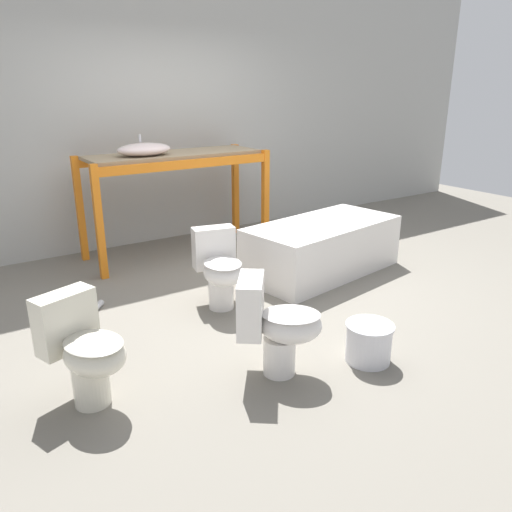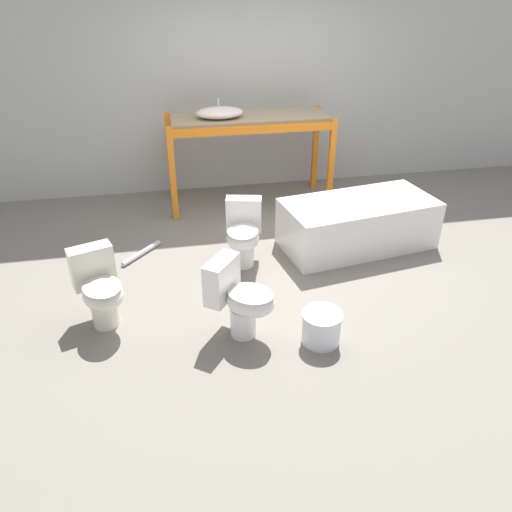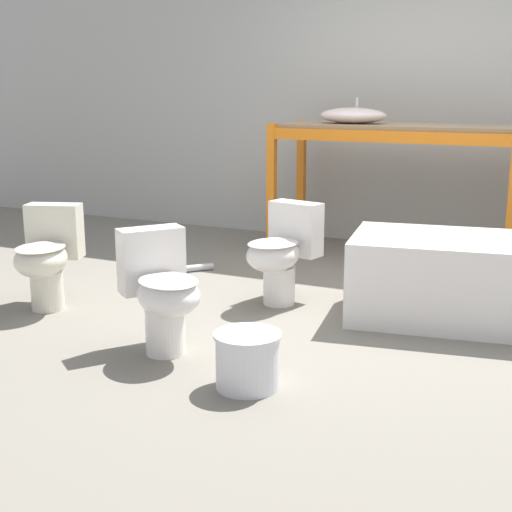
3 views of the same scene
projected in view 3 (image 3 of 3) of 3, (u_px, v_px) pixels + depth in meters
ground_plane at (350, 303)px, 4.85m from camera, size 12.00×12.00×0.00m
warehouse_wall_rear at (428, 68)px, 6.26m from camera, size 10.80×0.08×3.20m
shelving_rack at (396, 146)px, 5.88m from camera, size 2.02×0.75×1.14m
sink_basin at (353, 116)px, 5.92m from camera, size 0.57×0.35×0.21m
bathtub_main at (485, 275)px, 4.40m from camera, size 1.73×1.02×0.53m
toilet_near at (281, 251)px, 4.78m from camera, size 0.45×0.60×0.67m
toilet_far at (46, 255)px, 4.67m from camera, size 0.50×0.62×0.67m
toilet_extra at (162, 290)px, 3.88m from camera, size 0.64×0.60×0.67m
bucket_white at (247, 359)px, 3.46m from camera, size 0.33×0.33×0.28m
loose_pipe at (179, 270)px, 5.63m from camera, size 0.42×0.46×0.05m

